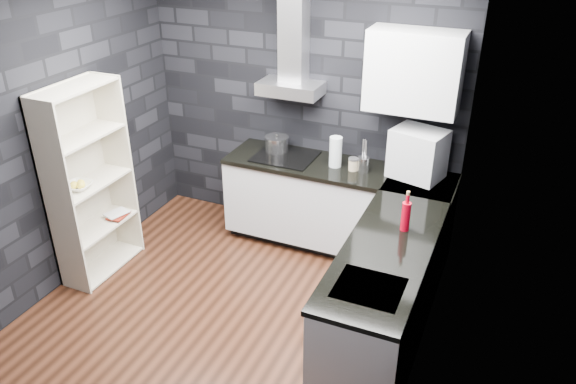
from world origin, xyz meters
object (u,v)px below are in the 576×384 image
Objects in this scene: bookshelf at (90,183)px; appliance_garage at (418,154)px; pot at (277,144)px; glass_vase at (336,152)px; red_bottle at (406,217)px; utensil_crock at (363,164)px; storage_jar at (353,165)px; fruit_bowl at (79,186)px.

appliance_garage is at bearing 9.19° from bookshelf.
pot is 0.78× the size of glass_vase.
red_bottle is (0.12, -0.97, -0.11)m from appliance_garage.
utensil_crock is (0.93, -0.10, -0.01)m from pot.
red_bottle reaches higher than utensil_crock.
utensil_crock is at bearing -5.90° from pot.
appliance_garage is at bearing 10.68° from utensil_crock.
glass_vase is at bearing -7.75° from pot.
bookshelf reaches higher than storage_jar.
pot is at bearing 49.44° from fruit_bowl.
pot is at bearing 172.66° from storage_jar.
red_bottle is at bearing -10.19° from bookshelf.
pot reaches higher than utensil_crock.
appliance_garage is at bearing 97.26° from red_bottle.
glass_vase is 0.76m from appliance_garage.
appliance_garage is (1.40, -0.01, 0.15)m from pot.
utensil_crock is at bearing 124.03° from red_bottle.
pot is 1.41m from appliance_garage.
pot is at bearing 174.10° from utensil_crock.
storage_jar is at bearing -5.88° from glass_vase.
pot is 2.16× the size of storage_jar.
appliance_garage is 0.25× the size of bookshelf.
pot is 0.97× the size of red_bottle.
pot is 0.51× the size of appliance_garage.
storage_jar is 0.60m from appliance_garage.
appliance_garage is 2.95m from bookshelf.
utensil_crock is 0.50m from appliance_garage.
storage_jar is at bearing 32.88° from fruit_bowl.
utensil_crock is 0.63× the size of fruit_bowl.
appliance_garage reaches higher than utensil_crock.
glass_vase is at bearing 134.53° from red_bottle.
pot is 1.91m from fruit_bowl.
appliance_garage reaches higher than storage_jar.
bookshelf is 0.14m from fruit_bowl.
appliance_garage reaches higher than red_bottle.
glass_vase is 2.33m from fruit_bowl.
utensil_crock is at bearing -154.39° from appliance_garage.
bookshelf is at bearing -150.72° from utensil_crock.
appliance_garage is at bearing 28.62° from fruit_bowl.
glass_vase reaches higher than red_bottle.
utensil_crock reaches higher than storage_jar.
utensil_crock is at bearing 12.16° from bookshelf.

